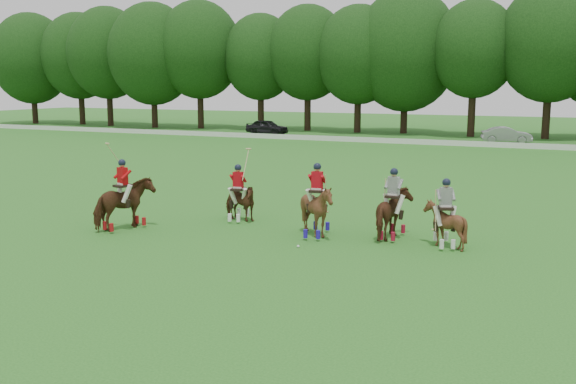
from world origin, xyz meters
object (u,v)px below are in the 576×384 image
at_px(car_left, 267,127).
at_px(polo_stripe_a, 393,213).
at_px(polo_stripe_b, 445,223).
at_px(polo_red_c, 317,210).
at_px(polo_ball, 298,246).
at_px(car_mid, 506,135).
at_px(polo_red_a, 124,204).
at_px(polo_red_b, 238,201).

xyz_separation_m(car_left, polo_stripe_a, (23.16, -37.75, 0.11)).
xyz_separation_m(car_left, polo_stripe_b, (24.93, -38.15, 0.03)).
bearing_deg(polo_red_c, polo_stripe_b, 4.60).
distance_m(car_left, polo_ball, 45.23).
distance_m(polo_red_c, polo_stripe_b, 4.18).
relative_size(polo_red_c, polo_stripe_b, 1.14).
xyz_separation_m(car_mid, polo_red_c, (-2.19, -38.49, 0.22)).
height_order(car_left, polo_red_c, polo_red_c).
distance_m(car_left, polo_red_c, 43.73).
bearing_deg(car_left, car_mid, -85.25).
distance_m(polo_stripe_b, polo_ball, 4.64).
bearing_deg(polo_stripe_a, polo_red_a, -163.83).
relative_size(car_left, polo_stripe_b, 2.00).
height_order(polo_stripe_b, polo_ball, polo_stripe_b).
bearing_deg(car_left, polo_ball, -147.86).
height_order(polo_stripe_a, polo_stripe_b, polo_stripe_a).
bearing_deg(polo_stripe_b, polo_stripe_a, 167.12).
xyz_separation_m(polo_stripe_a, polo_stripe_b, (1.77, -0.40, -0.09)).
bearing_deg(polo_red_b, polo_red_c, -16.79).
xyz_separation_m(car_left, polo_red_b, (17.19, -37.41, 0.00)).
xyz_separation_m(car_mid, polo_stripe_a, (0.21, -37.75, 0.16)).
bearing_deg(polo_red_b, polo_red_a, -135.26).
bearing_deg(polo_red_a, polo_ball, 1.60).
distance_m(polo_red_b, polo_stripe_a, 5.98).
relative_size(car_left, polo_stripe_a, 1.85).
relative_size(polo_red_c, polo_ball, 27.49).
height_order(polo_red_a, polo_red_c, polo_red_a).
xyz_separation_m(car_mid, polo_red_a, (-8.71, -40.33, 0.23)).
xyz_separation_m(polo_stripe_b, polo_ball, (-4.13, -2.00, -0.72)).
bearing_deg(polo_ball, polo_red_a, -178.40).
bearing_deg(car_mid, polo_ball, 163.97).
relative_size(polo_red_a, polo_red_c, 1.22).
distance_m(car_left, polo_stripe_a, 44.29).
bearing_deg(polo_ball, car_left, 117.39).
bearing_deg(polo_stripe_b, polo_red_c, -175.40).
distance_m(car_left, car_mid, 22.95).
xyz_separation_m(car_left, polo_red_a, (14.24, -40.33, 0.18)).
bearing_deg(polo_red_a, car_mid, 77.81).
distance_m(car_mid, polo_red_c, 38.55).
bearing_deg(polo_stripe_a, polo_ball, -134.44).
bearing_deg(polo_stripe_b, car_mid, 92.97).
relative_size(polo_red_b, polo_stripe_b, 1.23).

